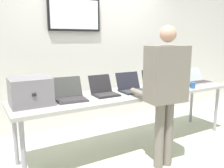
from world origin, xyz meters
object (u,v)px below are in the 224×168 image
(workbench, at_px, (132,95))
(laptop_station_0, at_px, (70,95))
(equipment_box, at_px, (30,91))
(laptop_station_5, at_px, (197,79))
(laptop_station_1, at_px, (104,91))
(laptop_station_4, at_px, (178,81))
(person, at_px, (165,84))
(laptop_station_2, at_px, (132,87))
(laptop_station_3, at_px, (155,84))
(coffee_mug, at_px, (193,85))

(workbench, bearing_deg, laptop_station_0, 177.80)
(equipment_box, xyz_separation_m, laptop_station_5, (2.62, 0.01, -0.09))
(laptop_station_1, height_order, laptop_station_4, laptop_station_4)
(laptop_station_1, distance_m, person, 0.80)
(laptop_station_2, bearing_deg, laptop_station_4, -0.53)
(equipment_box, relative_size, laptop_station_1, 1.24)
(laptop_station_1, xyz_separation_m, laptop_station_4, (1.28, -0.01, 0.00))
(laptop_station_5, xyz_separation_m, person, (-1.30, -0.66, 0.15))
(laptop_station_2, xyz_separation_m, laptop_station_4, (0.86, -0.01, 0.00))
(laptop_station_3, bearing_deg, laptop_station_5, 0.01)
(equipment_box, xyz_separation_m, coffee_mug, (2.19, -0.28, -0.10))
(workbench, height_order, equipment_box, equipment_box)
(workbench, height_order, laptop_station_5, laptop_station_5)
(equipment_box, height_order, laptop_station_2, equipment_box)
(workbench, xyz_separation_m, laptop_station_3, (0.44, 0.04, 0.11))
(laptop_station_0, bearing_deg, equipment_box, -179.66)
(workbench, bearing_deg, equipment_box, 178.67)
(laptop_station_0, bearing_deg, laptop_station_3, 0.32)
(laptop_station_1, xyz_separation_m, laptop_station_2, (0.43, -0.01, 0.00))
(coffee_mug, bearing_deg, laptop_station_3, 147.26)
(laptop_station_2, height_order, laptop_station_4, same)
(laptop_station_2, bearing_deg, laptop_station_1, 179.08)
(laptop_station_4, distance_m, laptop_station_5, 0.44)
(equipment_box, distance_m, laptop_station_3, 1.74)
(laptop_station_3, bearing_deg, laptop_station_2, -179.20)
(laptop_station_3, relative_size, person, 0.21)
(laptop_station_5, bearing_deg, person, -153.09)
(person, xyz_separation_m, coffee_mug, (0.88, 0.37, -0.16))
(laptop_station_3, relative_size, coffee_mug, 3.86)
(equipment_box, height_order, laptop_station_5, equipment_box)
(laptop_station_2, height_order, coffee_mug, laptop_station_2)
(person, bearing_deg, laptop_station_0, 143.06)
(coffee_mug, bearing_deg, equipment_box, 172.72)
(workbench, height_order, coffee_mug, coffee_mug)
(person, bearing_deg, laptop_station_1, 122.33)
(laptop_station_0, distance_m, laptop_station_1, 0.45)
(laptop_station_0, bearing_deg, laptop_station_2, 0.10)
(equipment_box, xyz_separation_m, laptop_station_4, (2.18, -0.00, -0.09))
(laptop_station_5, distance_m, person, 1.47)
(person, bearing_deg, laptop_station_2, 89.44)
(workbench, xyz_separation_m, person, (0.01, -0.62, 0.25))
(workbench, height_order, laptop_station_3, laptop_station_3)
(laptop_station_1, relative_size, laptop_station_4, 0.87)
(laptop_station_2, distance_m, laptop_station_3, 0.42)
(laptop_station_4, relative_size, coffee_mug, 4.54)
(equipment_box, bearing_deg, coffee_mug, -7.28)
(laptop_station_0, xyz_separation_m, coffee_mug, (1.75, -0.28, -0.01))
(equipment_box, relative_size, laptop_station_0, 1.08)
(laptop_station_0, relative_size, laptop_station_3, 1.16)
(laptop_station_0, bearing_deg, laptop_station_1, 1.06)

